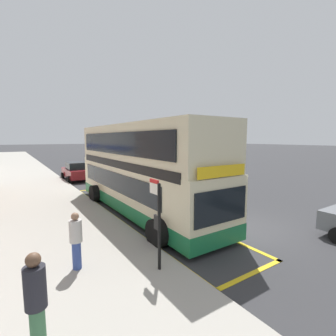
{
  "coord_description": "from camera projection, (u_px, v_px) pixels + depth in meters",
  "views": [
    {
      "loc": [
        -7.97,
        -6.45,
        3.73
      ],
      "look_at": [
        -0.1,
        5.46,
        1.98
      ],
      "focal_mm": 25.99,
      "sensor_mm": 36.0,
      "label": 1
    }
  ],
  "objects": [
    {
      "name": "pedestrian_further_back",
      "position": [
        36.0,
        301.0,
        3.91
      ],
      "size": [
        0.34,
        0.34,
        1.8
      ],
      "color": "#3F724C",
      "rests_on": "pavement_near"
    },
    {
      "name": "parked_car_maroon_across",
      "position": [
        96.0,
        155.0,
        41.83
      ],
      "size": [
        2.09,
        4.2,
        1.62
      ],
      "rotation": [
        0.0,
        0.0,
        3.1
      ],
      "color": "maroon",
      "rests_on": "ground"
    },
    {
      "name": "double_decker_bus",
      "position": [
        140.0,
        172.0,
        12.26
      ],
      "size": [
        3.26,
        11.29,
        4.4
      ],
      "color": "beige",
      "rests_on": "ground"
    },
    {
      "name": "parked_car_maroon_distant",
      "position": [
        76.0,
        171.0,
        21.75
      ],
      "size": [
        2.09,
        4.2,
        1.62
      ],
      "rotation": [
        0.0,
        0.0,
        3.15
      ],
      "color": "maroon",
      "rests_on": "ground"
    },
    {
      "name": "pavement_near",
      "position": [
        17.0,
        166.0,
        32.83
      ],
      "size": [
        6.0,
        76.0,
        0.14
      ],
      "primitive_type": "cube",
      "color": "#A39E93",
      "rests_on": "ground"
    },
    {
      "name": "bus_bay_markings",
      "position": [
        139.0,
        212.0,
        12.35
      ],
      "size": [
        2.83,
        13.77,
        0.01
      ],
      "color": "gold",
      "rests_on": "ground"
    },
    {
      "name": "bus_stop_sign",
      "position": [
        158.0,
        216.0,
        6.61
      ],
      "size": [
        0.09,
        0.51,
        2.48
      ],
      "color": "black",
      "rests_on": "pavement_near"
    },
    {
      "name": "pedestrian_waiting_near_sign",
      "position": [
        76.0,
        239.0,
        6.64
      ],
      "size": [
        0.34,
        0.34,
        1.6
      ],
      "color": "#33478C",
      "rests_on": "pavement_near"
    },
    {
      "name": "ground_plane",
      "position": [
        72.0,
        163.0,
        36.66
      ],
      "size": [
        260.0,
        260.0,
        0.0
      ],
      "primitive_type": "plane",
      "color": "#333335"
    }
  ]
}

